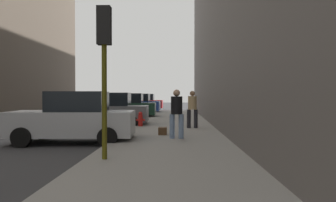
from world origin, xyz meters
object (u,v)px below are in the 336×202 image
(parked_gray_coupe, at_px, (109,111))
(traffic_light, at_px, (104,49))
(duffel_bag, at_px, (163,131))
(parked_silver_sedan, at_px, (74,119))
(parked_blue_sedan, at_px, (137,104))
(pedestrian_in_jeans, at_px, (177,111))
(parked_dark_green_sedan, at_px, (127,106))
(pedestrian_in_tan_coat, at_px, (192,107))
(parked_red_hatchback, at_px, (144,103))
(fire_hydrant, at_px, (140,119))

(parked_gray_coupe, distance_m, traffic_light, 9.72)
(traffic_light, distance_m, duffel_bag, 5.55)
(parked_silver_sedan, distance_m, parked_gray_coupe, 5.81)
(parked_blue_sedan, height_order, pedestrian_in_jeans, pedestrian_in_jeans)
(parked_dark_green_sedan, distance_m, pedestrian_in_tan_coat, 9.44)
(parked_gray_coupe, relative_size, duffel_bag, 9.66)
(parked_blue_sedan, bearing_deg, parked_gray_coupe, -90.00)
(traffic_light, bearing_deg, parked_silver_sedan, 117.66)
(pedestrian_in_jeans, bearing_deg, parked_red_hatchback, 98.42)
(parked_blue_sedan, xyz_separation_m, fire_hydrant, (1.80, -13.65, -0.35))
(fire_hydrant, bearing_deg, parked_dark_green_sedan, 103.41)
(parked_gray_coupe, xyz_separation_m, pedestrian_in_jeans, (3.56, -5.63, 0.26))
(parked_silver_sedan, relative_size, pedestrian_in_jeans, 2.50)
(parked_red_hatchback, distance_m, pedestrian_in_tan_coat, 20.84)
(traffic_light, relative_size, pedestrian_in_jeans, 2.11)
(parked_gray_coupe, relative_size, pedestrian_in_jeans, 2.49)
(parked_gray_coupe, distance_m, pedestrian_in_jeans, 6.67)
(traffic_light, bearing_deg, parked_blue_sedan, 94.85)
(parked_silver_sedan, height_order, parked_dark_green_sedan, same)
(parked_blue_sedan, bearing_deg, parked_red_hatchback, 90.00)
(parked_dark_green_sedan, bearing_deg, parked_gray_coupe, -90.00)
(parked_red_hatchback, xyz_separation_m, pedestrian_in_jeans, (3.56, -24.06, 0.26))
(parked_gray_coupe, bearing_deg, parked_blue_sedan, 90.00)
(parked_blue_sedan, height_order, traffic_light, traffic_light)
(parked_silver_sedan, relative_size, parked_gray_coupe, 1.00)
(parked_silver_sedan, height_order, parked_red_hatchback, same)
(parked_red_hatchback, bearing_deg, pedestrian_in_tan_coat, -78.12)
(fire_hydrant, relative_size, pedestrian_in_jeans, 0.41)
(fire_hydrant, relative_size, duffel_bag, 1.60)
(parked_red_hatchback, distance_m, pedestrian_in_jeans, 24.33)
(parked_silver_sedan, relative_size, duffel_bag, 9.70)
(parked_gray_coupe, height_order, pedestrian_in_jeans, pedestrian_in_jeans)
(parked_gray_coupe, height_order, traffic_light, traffic_light)
(parked_blue_sedan, distance_m, duffel_bag, 17.31)
(traffic_light, bearing_deg, duffel_bag, 76.31)
(fire_hydrant, bearing_deg, parked_silver_sedan, -111.09)
(parked_dark_green_sedan, height_order, pedestrian_in_jeans, pedestrian_in_jeans)
(pedestrian_in_jeans, bearing_deg, parked_blue_sedan, 101.11)
(parked_dark_green_sedan, distance_m, duffel_bag, 11.38)
(pedestrian_in_tan_coat, bearing_deg, pedestrian_in_jeans, -101.22)
(parked_dark_green_sedan, bearing_deg, fire_hydrant, -76.59)
(parked_blue_sedan, distance_m, fire_hydrant, 13.77)
(traffic_light, xyz_separation_m, pedestrian_in_jeans, (1.71, 3.71, -1.65))
(pedestrian_in_jeans, bearing_deg, parked_silver_sedan, -177.15)
(parked_blue_sedan, distance_m, pedestrian_in_jeans, 18.49)
(pedestrian_in_jeans, relative_size, duffel_bag, 3.89)
(parked_silver_sedan, height_order, parked_blue_sedan, same)
(parked_blue_sedan, relative_size, pedestrian_in_jeans, 2.49)
(parked_silver_sedan, xyz_separation_m, duffel_bag, (3.03, 1.29, -0.56))
(fire_hydrant, distance_m, duffel_bag, 3.61)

